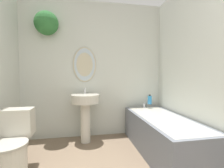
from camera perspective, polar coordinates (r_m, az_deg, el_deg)
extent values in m
cube|color=silver|center=(2.96, -6.25, 5.03)|extent=(2.59, 0.06, 2.40)
ellipsoid|color=beige|center=(2.91, -9.62, 6.74)|extent=(0.40, 0.02, 0.61)
ellipsoid|color=silver|center=(2.91, -9.62, 6.75)|extent=(0.36, 0.01, 0.57)
cylinder|color=#9E6042|center=(3.00, -22.11, 20.79)|extent=(0.17, 0.17, 0.09)
sphere|color=#2D6B33|center=(2.97, -22.07, 19.23)|extent=(0.38, 0.38, 0.38)
cube|color=silver|center=(2.19, 32.84, 5.13)|extent=(0.06, 2.80, 2.40)
cylinder|color=beige|center=(2.13, -32.77, -22.70)|extent=(0.36, 0.36, 0.39)
cylinder|color=#B1ADA0|center=(2.05, -32.96, -17.47)|extent=(0.39, 0.39, 0.02)
cube|color=beige|center=(2.26, -30.30, -11.50)|extent=(0.34, 0.21, 0.32)
cylinder|color=beige|center=(2.77, -9.30, -13.19)|extent=(0.16, 0.16, 0.65)
cylinder|color=beige|center=(2.68, -9.38, -5.09)|extent=(0.46, 0.46, 0.13)
cylinder|color=silver|center=(2.79, -9.47, -2.33)|extent=(0.02, 0.02, 0.10)
cube|color=slate|center=(2.52, 17.33, -16.77)|extent=(0.65, 1.58, 0.51)
cube|color=beige|center=(2.45, 17.43, -11.61)|extent=(0.55, 1.48, 0.04)
cylinder|color=silver|center=(3.04, 11.21, -7.44)|extent=(0.04, 0.04, 0.08)
cylinder|color=#2D84C6|center=(2.99, 13.11, -5.49)|extent=(0.07, 0.07, 0.14)
cylinder|color=black|center=(2.97, 13.13, -3.88)|extent=(0.04, 0.04, 0.02)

